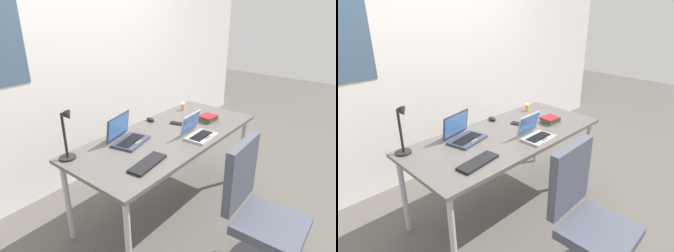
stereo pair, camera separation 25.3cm
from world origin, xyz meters
TOP-DOWN VIEW (x-y plane):
  - ground_plane at (0.00, 0.00)m, footprint 12.00×12.00m
  - wall_back at (-0.00, 1.10)m, footprint 6.00×0.13m
  - desk at (0.00, 0.00)m, footprint 1.80×0.80m
  - desk_lamp at (-0.80, 0.28)m, footprint 0.12×0.18m
  - laptop_mid_desk at (-0.33, 0.17)m, footprint 0.35×0.30m
  - laptop_center at (0.12, -0.23)m, footprint 0.28×0.24m
  - external_keyboard at (-0.50, -0.21)m, footprint 0.34×0.16m
  - computer_mouse at (0.14, 0.33)m, footprint 0.06×0.10m
  - cell_phone at (0.24, 0.08)m, footprint 0.10×0.15m
  - pill_bottle at (0.59, 0.27)m, footprint 0.04×0.04m
  - book_stack at (0.50, -0.10)m, footprint 0.17×0.15m
  - office_chair at (-0.17, -0.95)m, footprint 0.52×0.55m

SIDE VIEW (x-z plane):
  - ground_plane at x=0.00m, z-range 0.00..0.00m
  - office_chair at x=-0.17m, z-range -0.09..0.88m
  - desk at x=0.00m, z-range 0.31..1.05m
  - cell_phone at x=0.24m, z-range 0.74..0.75m
  - external_keyboard at x=-0.50m, z-range 0.74..0.76m
  - computer_mouse at x=0.14m, z-range 0.74..0.77m
  - book_stack at x=0.50m, z-range 0.74..0.80m
  - pill_bottle at x=0.59m, z-range 0.74..0.82m
  - laptop_center at x=0.12m, z-range 0.68..0.88m
  - laptop_mid_desk at x=-0.33m, z-range 0.67..0.90m
  - desk_lamp at x=-0.80m, z-range 0.74..1.14m
  - wall_back at x=0.00m, z-range 0.00..2.60m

